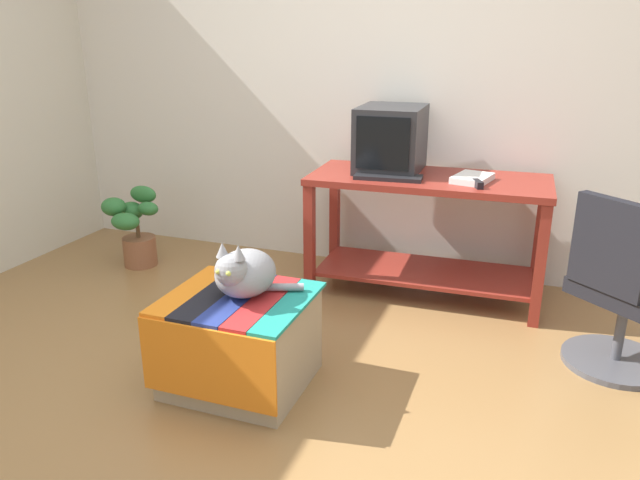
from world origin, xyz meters
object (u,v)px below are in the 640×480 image
(desk, at_px, (427,215))
(cat, at_px, (244,272))
(potted_plant, at_px, (134,228))
(ottoman_with_blanket, at_px, (239,341))
(tv_monitor, at_px, (391,139))
(book, at_px, (472,178))
(office_chair, at_px, (619,296))
(stapler, at_px, (478,184))
(keyboard, at_px, (388,177))

(desk, xyz_separation_m, cat, (-0.58, -1.35, 0.05))
(cat, xyz_separation_m, potted_plant, (-1.45, 1.12, -0.29))
(ottoman_with_blanket, distance_m, cat, 0.34)
(desk, bearing_deg, tv_monitor, 158.96)
(tv_monitor, xyz_separation_m, book, (0.53, -0.13, -0.18))
(desk, bearing_deg, ottoman_with_blanket, -116.05)
(office_chair, xyz_separation_m, stapler, (-0.75, 0.42, 0.40))
(office_chair, bearing_deg, cat, 64.37)
(book, height_order, potted_plant, book)
(desk, distance_m, cat, 1.47)
(keyboard, distance_m, stapler, 0.52)
(tv_monitor, height_order, book, tv_monitor)
(book, distance_m, ottoman_with_blanket, 1.68)
(book, distance_m, cat, 1.57)
(desk, xyz_separation_m, keyboard, (-0.22, -0.15, 0.26))
(tv_monitor, bearing_deg, cat, -104.32)
(tv_monitor, distance_m, stapler, 0.66)
(book, bearing_deg, tv_monitor, 178.92)
(desk, xyz_separation_m, office_chair, (1.06, -0.59, -0.14))
(tv_monitor, relative_size, cat, 1.30)
(office_chair, bearing_deg, desk, 10.47)
(desk, distance_m, tv_monitor, 0.52)
(potted_plant, relative_size, stapler, 5.13)
(cat, height_order, stapler, stapler)
(cat, relative_size, potted_plant, 0.68)
(office_chair, bearing_deg, tv_monitor, 12.42)
(cat, distance_m, potted_plant, 1.86)
(cat, bearing_deg, office_chair, 28.16)
(book, relative_size, office_chair, 0.30)
(ottoman_with_blanket, xyz_separation_m, stapler, (0.91, 1.20, 0.56))
(ottoman_with_blanket, bearing_deg, desk, 66.08)
(desk, relative_size, book, 5.50)
(tv_monitor, relative_size, office_chair, 0.56)
(cat, bearing_deg, potted_plant, 145.74)
(cat, bearing_deg, desk, 70.10)
(desk, relative_size, potted_plant, 2.59)
(desk, distance_m, keyboard, 0.37)
(ottoman_with_blanket, distance_m, potted_plant, 1.83)
(desk, relative_size, ottoman_with_blanket, 2.25)
(desk, relative_size, cat, 3.79)
(potted_plant, bearing_deg, book, 4.63)
(desk, height_order, ottoman_with_blanket, desk)
(office_chair, bearing_deg, stapler, 10.46)
(ottoman_with_blanket, bearing_deg, book, 56.95)
(potted_plant, bearing_deg, office_chair, -6.79)
(desk, xyz_separation_m, potted_plant, (-2.03, -0.22, -0.24))
(desk, bearing_deg, cat, -115.46)
(desk, height_order, potted_plant, desk)
(tv_monitor, relative_size, potted_plant, 0.89)
(book, distance_m, potted_plant, 2.36)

